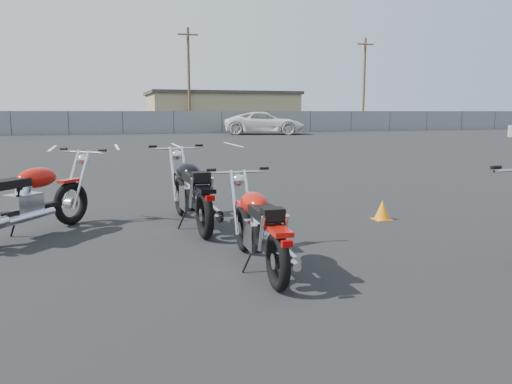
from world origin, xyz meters
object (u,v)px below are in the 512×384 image
object	(u,v)px
motorcycle_front_red	(27,199)
motorcycle_second_black	(192,192)
motorcycle_third_red	(259,228)
white_van	(265,117)

from	to	relation	value
motorcycle_front_red	motorcycle_second_black	world-z (taller)	motorcycle_second_black
motorcycle_third_red	white_van	bearing A→B (deg)	71.51
motorcycle_front_red	motorcycle_third_red	xyz separation A→B (m)	(2.64, -2.34, -0.06)
motorcycle_front_red	white_van	size ratio (longest dim) A/B	0.29
motorcycle_second_black	white_van	bearing A→B (deg)	69.62
motorcycle_second_black	motorcycle_third_red	bearing A→B (deg)	-81.64
motorcycle_second_black	motorcycle_third_red	distance (m)	2.32
motorcycle_front_red	white_van	distance (m)	32.61
motorcycle_second_black	motorcycle_front_red	bearing A→B (deg)	178.73
motorcycle_third_red	white_van	distance (m)	33.83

